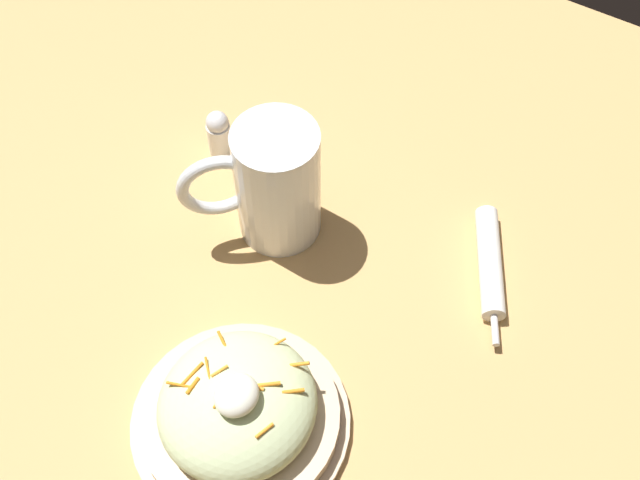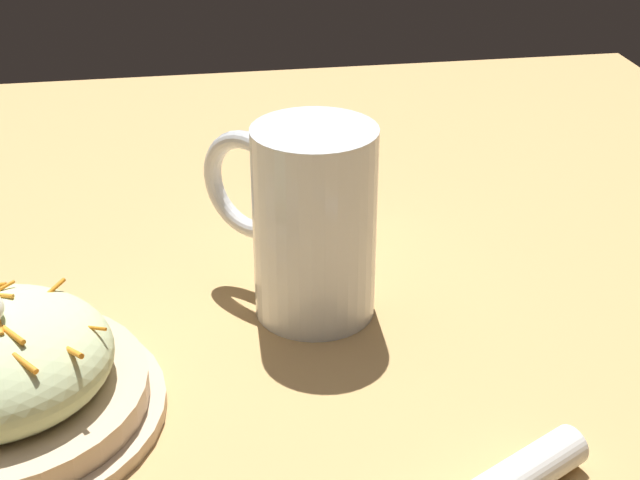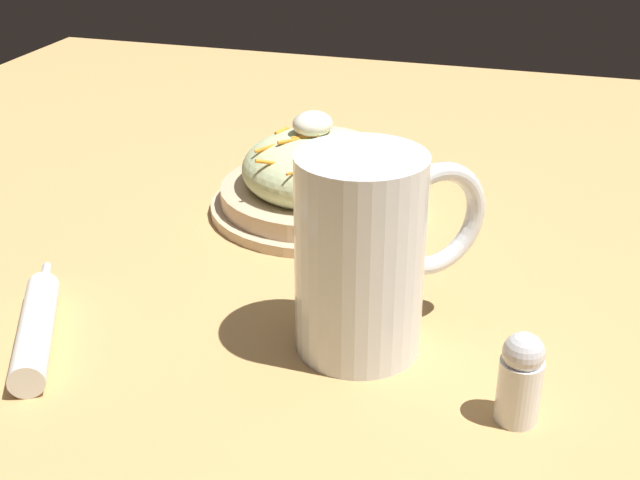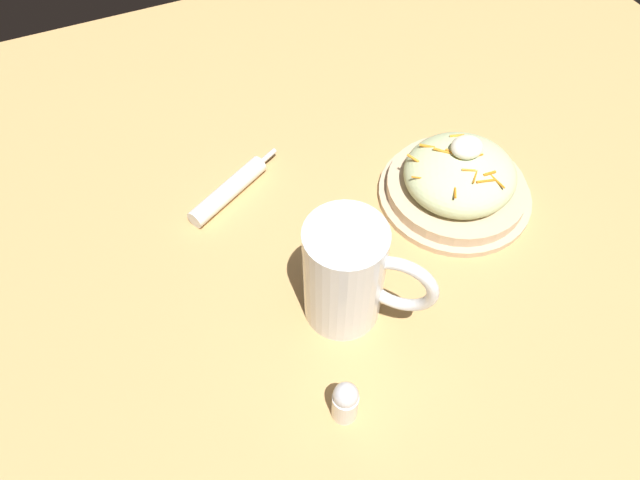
{
  "view_description": "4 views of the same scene",
  "coord_description": "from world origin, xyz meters",
  "px_view_note": "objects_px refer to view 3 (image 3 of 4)",
  "views": [
    {
      "loc": [
        -0.33,
        -0.27,
        0.83
      ],
      "look_at": [
        0.12,
        0.0,
        0.07
      ],
      "focal_mm": 47.6,
      "sensor_mm": 36.0,
      "label": 1
    },
    {
      "loc": [
        0.05,
        -0.56,
        0.41
      ],
      "look_at": [
        0.15,
        0.05,
        0.08
      ],
      "focal_mm": 51.99,
      "sensor_mm": 36.0,
      "label": 2
    },
    {
      "loc": [
        0.69,
        0.21,
        0.37
      ],
      "look_at": [
        0.14,
        0.05,
        0.08
      ],
      "focal_mm": 47.19,
      "sensor_mm": 36.0,
      "label": 3
    },
    {
      "loc": [
        0.33,
        0.41,
        0.65
      ],
      "look_at": [
        0.15,
        0.01,
        0.07
      ],
      "focal_mm": 31.9,
      "sensor_mm": 36.0,
      "label": 4
    }
  ],
  "objects_px": {
    "beer_mug": "(363,262)",
    "salt_shaker": "(520,377)",
    "salad_plate": "(318,179)",
    "napkin_roll": "(36,329)"
  },
  "relations": [
    {
      "from": "beer_mug",
      "to": "salt_shaker",
      "type": "xyz_separation_m",
      "value": [
        0.06,
        0.13,
        -0.04
      ]
    },
    {
      "from": "salad_plate",
      "to": "salt_shaker",
      "type": "distance_m",
      "value": 0.37
    },
    {
      "from": "salad_plate",
      "to": "beer_mug",
      "type": "height_order",
      "value": "beer_mug"
    },
    {
      "from": "napkin_roll",
      "to": "beer_mug",
      "type": "bearing_deg",
      "value": 106.69
    },
    {
      "from": "salad_plate",
      "to": "beer_mug",
      "type": "bearing_deg",
      "value": 24.52
    },
    {
      "from": "salad_plate",
      "to": "napkin_roll",
      "type": "xyz_separation_m",
      "value": [
        0.31,
        -0.14,
        -0.02
      ]
    },
    {
      "from": "salad_plate",
      "to": "napkin_roll",
      "type": "bearing_deg",
      "value": -24.25
    },
    {
      "from": "beer_mug",
      "to": "salad_plate",
      "type": "bearing_deg",
      "value": -155.48
    },
    {
      "from": "salad_plate",
      "to": "beer_mug",
      "type": "distance_m",
      "value": 0.26
    },
    {
      "from": "beer_mug",
      "to": "napkin_roll",
      "type": "xyz_separation_m",
      "value": [
        0.07,
        -0.24,
        -0.06
      ]
    }
  ]
}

